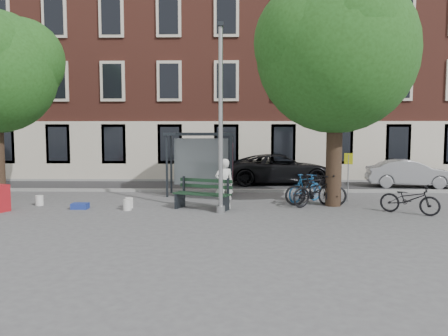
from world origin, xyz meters
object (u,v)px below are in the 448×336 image
Objects in this scene: bike_d at (314,190)px; car_dark at (280,169)px; painter at (224,184)px; bike_a at (316,190)px; lamppost at (221,128)px; bike_b at (305,188)px; car_silver at (410,174)px; bus_shelter at (209,149)px; bench at (203,196)px; notice_sign at (348,167)px; bike_c at (410,199)px.

bike_d is 0.35× the size of car_dark.
bike_a is at bearing 178.86° from painter.
bike_b is (3.13, 2.27, -2.24)m from lamppost.
car_dark reaches higher than car_silver.
car_dark is at bearing 8.82° from bike_a.
painter is 10.64m from car_silver.
bus_shelter is 1.37× the size of bench.
lamppost is 1.54× the size of car_silver.
bike_b is at bearing 35.93° from lamppost.
lamppost reaches higher than painter.
notice_sign is (1.38, 0.90, 0.76)m from bike_a.
bench is 1.08× the size of bike_d.
painter is (0.09, 0.82, -1.92)m from lamppost.
car_silver reaches higher than bike_c.
bike_c is (6.77, -0.70, 0.02)m from bench.
painter reaches higher than car_silver.
bus_shelter is at bearing 114.05° from car_silver.
bike_a reaches higher than bike_c.
car_silver is at bearing -90.76° from bike_b.
bench is 11.33m from car_silver.
bike_d is at bearing 22.10° from lamppost.
bike_c is at bearing -31.45° from bus_shelter.
bike_b is 1.80m from notice_sign.
lamppost is 1.11× the size of car_dark.
lamppost is at bearing -81.57° from bus_shelter.
bench is (-0.65, 0.69, -2.31)m from lamppost.
bike_d is 0.48× the size of car_silver.
lamppost is at bearing 116.96° from bike_a.
car_silver is (8.85, 6.87, -2.13)m from lamppost.
bus_shelter reaches higher than bike_c.
lamppost is at bearing 86.34° from bike_b.
bike_c is 0.97× the size of bike_d.
bike_d is at bearing -35.54° from bus_shelter.
bus_shelter reaches higher than car_dark.
painter is at bearing -138.34° from notice_sign.
bike_a is at bearing 96.08° from bike_c.
lamppost is 3.18× the size of bike_d.
lamppost reaches higher than bike_c.
painter is 0.32× the size of car_dark.
bike_a is 1.81m from notice_sign.
painter reaches higher than bike_c.
lamppost is 3.38× the size of bike_b.
bike_a is 6.63m from car_dark.
bus_shelter reaches higher than bike_a.
notice_sign reaches higher than bike_d.
bike_a is 1.21× the size of bike_b.
bus_shelter is 1.53× the size of bike_c.
bench is at bearing -139.47° from notice_sign.
bike_b is at bearing 136.58° from car_silver.
painter reaches higher than bench.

